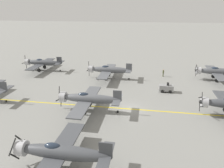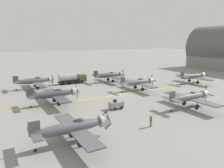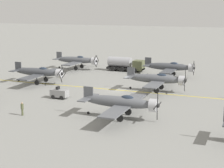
{
  "view_description": "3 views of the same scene",
  "coord_description": "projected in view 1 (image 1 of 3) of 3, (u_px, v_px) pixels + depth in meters",
  "views": [
    {
      "loc": [
        -31.25,
        -2.78,
        15.38
      ],
      "look_at": [
        4.57,
        3.27,
        2.38
      ],
      "focal_mm": 35.0,
      "sensor_mm": 36.0,
      "label": 1
    },
    {
      "loc": [
        41.32,
        -26.24,
        12.49
      ],
      "look_at": [
        -0.41,
        -2.22,
        2.63
      ],
      "focal_mm": 35.0,
      "sensor_mm": 36.0,
      "label": 2
    },
    {
      "loc": [
        56.59,
        20.98,
        13.61
      ],
      "look_at": [
        3.94,
        0.21,
        1.83
      ],
      "focal_mm": 60.0,
      "sensor_mm": 36.0,
      "label": 3
    }
  ],
  "objects": [
    {
      "name": "ground_plane",
      "position": [
        127.0,
        109.0,
        34.63
      ],
      "size": [
        400.0,
        400.0,
        0.0
      ],
      "primitive_type": "plane",
      "color": "gray"
    },
    {
      "name": "airplane_mid_left",
      "position": [
        60.0,
        152.0,
        21.12
      ],
      "size": [
        12.0,
        9.98,
        3.65
      ],
      "rotation": [
        0.0,
        0.0,
        -0.19
      ],
      "color": "#45484D",
      "rests_on": "ground"
    },
    {
      "name": "airplane_mid_center",
      "position": [
        88.0,
        99.0,
        33.39
      ],
      "size": [
        12.0,
        9.98,
        3.77
      ],
      "rotation": [
        0.0,
        0.0,
        0.27
      ],
      "color": "#585A5F",
      "rests_on": "ground"
    },
    {
      "name": "tow_tractor",
      "position": [
        166.0,
        88.0,
        41.27
      ],
      "size": [
        1.57,
        2.6,
        1.79
      ],
      "color": "gray",
      "rests_on": "ground"
    },
    {
      "name": "taxiway_stripe",
      "position": [
        127.0,
        109.0,
        34.63
      ],
      "size": [
        0.3,
        160.0,
        0.01
      ],
      "primitive_type": "cube",
      "color": "yellow",
      "rests_on": "ground"
    },
    {
      "name": "ground_crew_walking",
      "position": [
        163.0,
        73.0,
        50.2
      ],
      "size": [
        0.37,
        0.37,
        1.72
      ],
      "color": "#515638",
      "rests_on": "ground"
    },
    {
      "name": "airplane_mid_right",
      "position": [
        109.0,
        70.0,
        48.47
      ],
      "size": [
        12.0,
        9.98,
        3.8
      ],
      "rotation": [
        0.0,
        0.0,
        0.15
      ],
      "color": "#595B60",
      "rests_on": "ground"
    },
    {
      "name": "airplane_far_right",
      "position": [
        42.0,
        63.0,
        54.61
      ],
      "size": [
        12.0,
        9.98,
        3.8
      ],
      "rotation": [
        0.0,
        0.0,
        -0.26
      ],
      "color": "#424449",
      "rests_on": "ground"
    },
    {
      "name": "airplane_near_right",
      "position": [
        218.0,
        71.0,
        47.27
      ],
      "size": [
        12.0,
        9.98,
        3.65
      ],
      "rotation": [
        0.0,
        0.0,
        0.05
      ],
      "color": "#515359",
      "rests_on": "ground"
    }
  ]
}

